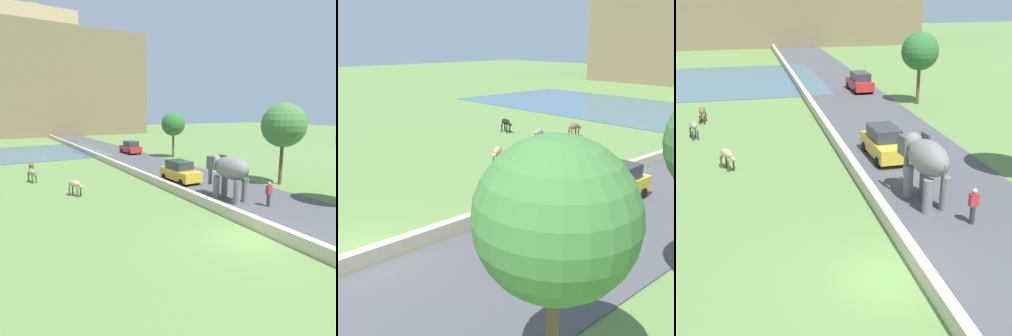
% 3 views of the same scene
% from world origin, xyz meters
% --- Properties ---
extents(ground_plane, '(220.00, 220.00, 0.00)m').
position_xyz_m(ground_plane, '(0.00, 0.00, 0.00)').
color(ground_plane, '#608442').
extents(road_surface, '(7.00, 120.00, 0.06)m').
position_xyz_m(road_surface, '(5.00, 20.00, 0.03)').
color(road_surface, '#4C4C51').
rests_on(road_surface, ground).
extents(barrier_wall, '(0.40, 110.00, 0.64)m').
position_xyz_m(barrier_wall, '(1.20, 18.00, 0.32)').
color(barrier_wall, beige).
rests_on(barrier_wall, ground).
extents(hill_distant, '(64.00, 28.00, 25.15)m').
position_xyz_m(hill_distant, '(-6.00, 77.15, 12.57)').
color(hill_distant, '#7F6B4C').
rests_on(hill_distant, ground).
extents(elephant, '(1.77, 3.56, 2.99)m').
position_xyz_m(elephant, '(3.39, 5.28, 2.04)').
color(elephant, slate).
rests_on(elephant, ground).
extents(person_beside_elephant, '(0.36, 0.22, 1.63)m').
position_xyz_m(person_beside_elephant, '(4.56, 2.83, 0.87)').
color(person_beside_elephant, '#33333D').
rests_on(person_beside_elephant, ground).
extents(car_red, '(1.87, 4.04, 1.80)m').
position_xyz_m(car_red, '(6.58, 29.12, 0.90)').
color(car_red, red).
rests_on(car_red, ground).
extents(car_yellow, '(1.86, 4.04, 1.80)m').
position_xyz_m(car_yellow, '(3.42, 11.30, 0.90)').
color(car_yellow, gold).
rests_on(car_yellow, ground).
extents(cow_tan, '(1.00, 1.36, 1.15)m').
position_xyz_m(cow_tan, '(-5.25, 11.39, 0.84)').
color(cow_tan, tan).
rests_on(cow_tan, ground).
extents(cow_brown, '(0.53, 1.41, 1.15)m').
position_xyz_m(cow_brown, '(-7.07, 21.19, 0.84)').
color(cow_brown, brown).
rests_on(cow_brown, ground).
extents(cow_grey, '(0.73, 1.42, 1.15)m').
position_xyz_m(cow_grey, '(-7.42, 17.45, 0.84)').
color(cow_grey, gray).
rests_on(cow_grey, ground).
extents(tree_near, '(3.49, 3.49, 6.55)m').
position_xyz_m(tree_near, '(10.04, 6.47, 4.79)').
color(tree_near, brown).
rests_on(tree_near, ground).
extents(tree_far, '(3.03, 3.03, 5.82)m').
position_xyz_m(tree_far, '(10.01, 23.26, 4.28)').
color(tree_far, brown).
rests_on(tree_far, ground).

